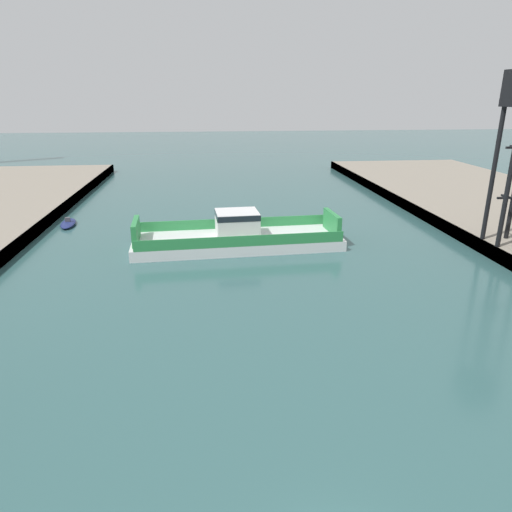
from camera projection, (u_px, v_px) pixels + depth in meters
chain_ferry at (237, 236)px, 49.12m from camera, size 22.16×8.24×3.85m
moored_boat_mid_left at (68, 223)px, 57.36m from camera, size 2.26×5.02×1.02m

